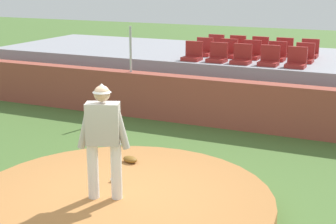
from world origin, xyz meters
The scene contains 23 objects.
ground_plane centered at (0.00, 0.00, 0.00)m, with size 60.00×60.00×0.00m, color #46692E.
pitchers_mound centered at (0.00, 0.00, 0.14)m, with size 4.74×4.74×0.27m, color #AD703B.
pitcher centered at (-0.17, -0.15, 1.30)m, with size 0.77×0.42×1.77m.
baseball centered at (-0.39, 0.43, 0.31)m, with size 0.07×0.07×0.07m, color white.
fielding_glove centered at (-0.56, 1.35, 0.33)m, with size 0.30×0.20×0.11m, color brown.
brick_barrier centered at (0.00, 5.08, 0.58)m, with size 17.02×0.40×1.16m, color #994738.
fence_post_left centered at (-2.56, 5.08, 1.74)m, with size 0.06×0.06×1.17m, color silver.
bleacher_platform centered at (0.00, 8.12, 0.67)m, with size 16.03×4.49×1.35m, color gray.
stadium_chair_0 centered at (-1.37, 6.39, 1.50)m, with size 0.48×0.44×0.50m.
stadium_chair_1 centered at (-0.68, 6.41, 1.50)m, with size 0.48×0.44×0.50m.
stadium_chair_2 centered at (-0.02, 6.41, 1.50)m, with size 0.48×0.44×0.50m.
stadium_chair_3 centered at (0.70, 6.43, 1.50)m, with size 0.48×0.44×0.50m.
stadium_chair_4 centered at (1.38, 6.42, 1.50)m, with size 0.48×0.44×0.50m.
stadium_chair_5 centered at (-1.40, 7.30, 1.50)m, with size 0.48×0.44×0.50m.
stadium_chair_6 centered at (-0.67, 7.30, 1.50)m, with size 0.48×0.44×0.50m.
stadium_chair_7 centered at (-0.01, 7.30, 1.50)m, with size 0.48×0.44×0.50m.
stadium_chair_8 centered at (0.69, 7.30, 1.50)m, with size 0.48×0.44×0.50m.
stadium_chair_9 centered at (1.42, 7.29, 1.50)m, with size 0.48×0.44×0.50m.
stadium_chair_10 centered at (-1.37, 8.19, 1.50)m, with size 0.48×0.44×0.50m.
stadium_chair_11 centered at (-0.70, 8.20, 1.50)m, with size 0.48×0.44×0.50m.
stadium_chair_12 centered at (-0.02, 8.19, 1.50)m, with size 0.48×0.44×0.50m.
stadium_chair_13 centered at (0.68, 8.21, 1.50)m, with size 0.48×0.44×0.50m.
stadium_chair_14 centered at (1.40, 8.23, 1.50)m, with size 0.48×0.44×0.50m.
Camera 1 is at (3.64, -6.19, 3.52)m, focal length 54.00 mm.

